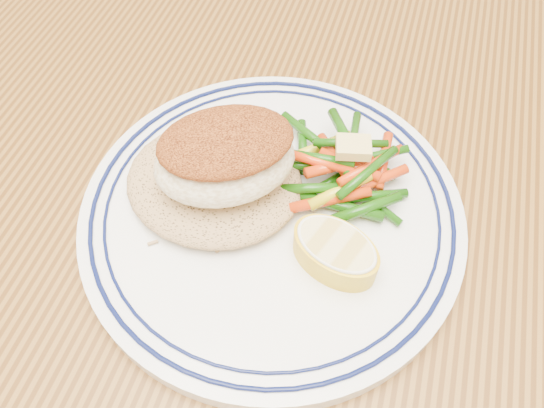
% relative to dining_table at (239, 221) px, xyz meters
% --- Properties ---
extents(ground, '(4.00, 4.00, 0.00)m').
position_rel_dining_table_xyz_m(ground, '(0.00, 0.00, -0.65)').
color(ground, brown).
rests_on(ground, ground).
extents(dining_table, '(1.50, 0.90, 0.75)m').
position_rel_dining_table_xyz_m(dining_table, '(0.00, 0.00, 0.00)').
color(dining_table, '#533110').
rests_on(dining_table, ground).
extents(plate, '(0.27, 0.27, 0.02)m').
position_rel_dining_table_xyz_m(plate, '(0.05, -0.05, 0.11)').
color(plate, white).
rests_on(plate, dining_table).
extents(rice_pilaf, '(0.12, 0.11, 0.02)m').
position_rel_dining_table_xyz_m(rice_pilaf, '(0.00, -0.05, 0.12)').
color(rice_pilaf, '#A88254').
rests_on(rice_pilaf, plate).
extents(fish_fillet, '(0.11, 0.11, 0.05)m').
position_rel_dining_table_xyz_m(fish_fillet, '(0.01, -0.05, 0.15)').
color(fish_fillet, white).
rests_on(fish_fillet, rice_pilaf).
extents(vegetable_pile, '(0.11, 0.10, 0.03)m').
position_rel_dining_table_xyz_m(vegetable_pile, '(0.09, -0.01, 0.13)').
color(vegetable_pile, '#154909').
rests_on(vegetable_pile, plate).
extents(butter_pat, '(0.03, 0.02, 0.01)m').
position_rel_dining_table_xyz_m(butter_pat, '(0.09, -0.01, 0.15)').
color(butter_pat, '#E5CA70').
rests_on(butter_pat, vegetable_pile).
extents(lemon_wedge, '(0.07, 0.07, 0.02)m').
position_rel_dining_table_xyz_m(lemon_wedge, '(0.10, -0.08, 0.12)').
color(lemon_wedge, yellow).
rests_on(lemon_wedge, plate).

